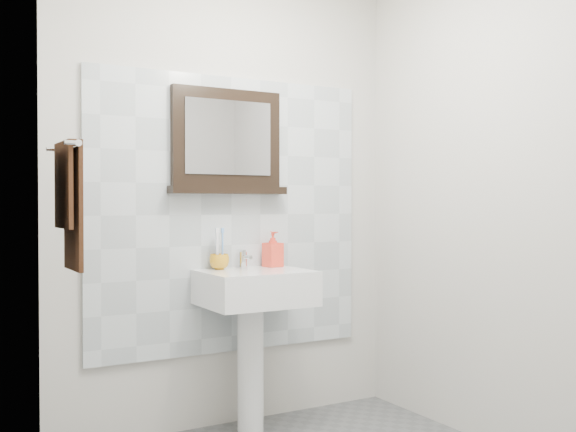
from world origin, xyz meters
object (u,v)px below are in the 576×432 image
object	(u,v)px
pedestal_sink	(254,305)
framed_mirror	(227,144)
hand_towel	(69,196)
soap_dispenser	(273,249)
toothbrush_cup	(219,262)

from	to	relation	value
pedestal_sink	framed_mirror	world-z (taller)	framed_mirror
framed_mirror	hand_towel	size ratio (longest dim) A/B	1.21
pedestal_sink	soap_dispenser	xyz separation A→B (m)	(0.18, 0.13, 0.28)
toothbrush_cup	framed_mirror	xyz separation A→B (m)	(0.07, 0.05, 0.63)
soap_dispenser	framed_mirror	distance (m)	0.63
pedestal_sink	toothbrush_cup	xyz separation A→B (m)	(-0.14, 0.13, 0.22)
pedestal_sink	hand_towel	size ratio (longest dim) A/B	1.75
hand_towel	toothbrush_cup	bearing A→B (deg)	20.41
toothbrush_cup	framed_mirror	bearing A→B (deg)	37.58
toothbrush_cup	hand_towel	xyz separation A→B (m)	(-0.84, -0.31, 0.34)
toothbrush_cup	hand_towel	size ratio (longest dim) A/B	0.19
framed_mirror	toothbrush_cup	bearing A→B (deg)	-142.42
soap_dispenser	framed_mirror	xyz separation A→B (m)	(-0.25, 0.06, 0.57)
hand_towel	pedestal_sink	bearing A→B (deg)	10.29
toothbrush_cup	soap_dispenser	size ratio (longest dim) A/B	0.53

